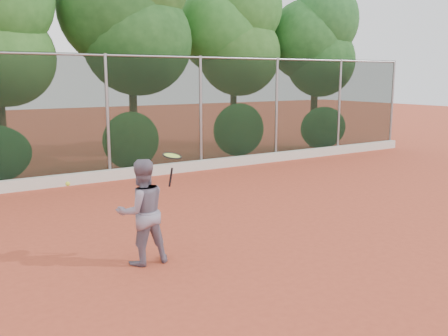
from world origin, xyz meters
TOP-DOWN VIEW (x-y plane):
  - ground at (0.00, 0.00)m, footprint 80.00×80.00m
  - concrete_curb at (0.00, 6.82)m, footprint 24.00×0.20m
  - tennis_player at (-1.84, 0.48)m, footprint 0.83×0.67m
  - chainlink_fence at (-0.00, 7.00)m, footprint 24.09×0.09m
  - foliage_backdrop at (-0.55, 8.98)m, footprint 23.70×3.63m
  - tennis_racket at (-1.36, 0.38)m, footprint 0.40×0.40m
  - tennis_ball_in_flight at (-2.85, 0.86)m, footprint 0.07×0.07m

SIDE VIEW (x-z plane):
  - ground at x=0.00m, z-range 0.00..0.00m
  - concrete_curb at x=0.00m, z-range 0.00..0.30m
  - tennis_player at x=-1.84m, z-range 0.00..1.65m
  - tennis_ball_in_flight at x=-2.85m, z-range 1.28..1.35m
  - tennis_racket at x=-1.36m, z-range 1.36..1.91m
  - chainlink_fence at x=0.00m, z-range 0.11..3.61m
  - foliage_backdrop at x=-0.55m, z-range 0.63..8.18m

